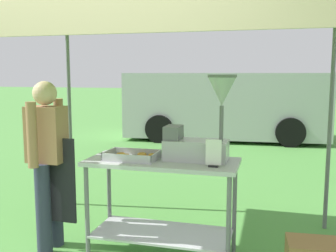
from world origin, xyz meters
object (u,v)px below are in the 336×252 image
vendor (48,157)px  donut_cart (162,188)px  stall_canopy (165,21)px  donut_fryer (203,130)px  donut_tray (132,157)px  van_silver (224,105)px  menu_sign (213,155)px

vendor → donut_cart: bearing=6.6°
stall_canopy → donut_cart: stall_canopy is taller
donut_cart → donut_fryer: (0.35, 0.08, 0.53)m
donut_tray → vendor: vendor is taller
stall_canopy → donut_fryer: size_ratio=4.30×
donut_cart → donut_fryer: bearing=13.5°
stall_canopy → donut_fryer: stall_canopy is taller
stall_canopy → donut_fryer: (0.35, -0.01, -0.94)m
donut_fryer → van_silver: van_silver is taller
van_silver → menu_sign: bearing=-83.8°
donut_fryer → vendor: bearing=-171.7°
stall_canopy → donut_fryer: 1.01m
donut_cart → menu_sign: menu_sign is taller
donut_fryer → menu_sign: 0.32m
stall_canopy → donut_tray: stall_canopy is taller
donut_cart → van_silver: size_ratio=0.27×
menu_sign → vendor: (-1.55, 0.02, -0.11)m
donut_tray → menu_sign: (0.75, -0.11, 0.07)m
donut_cart → donut_tray: donut_tray is taller
stall_canopy → vendor: bearing=-168.3°
menu_sign → vendor: vendor is taller
donut_tray → donut_cart: bearing=7.2°
donut_tray → menu_sign: menu_sign is taller
donut_tray → van_silver: van_silver is taller
menu_sign → vendor: 1.56m
donut_cart → menu_sign: 0.61m
donut_tray → vendor: (-0.80, -0.09, -0.03)m
donut_cart → menu_sign: bearing=-16.2°
vendor → van_silver: (0.79, 6.98, -0.03)m
vendor → donut_fryer: bearing=8.3°
donut_cart → vendor: vendor is taller
donut_cart → donut_fryer: donut_fryer is taller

